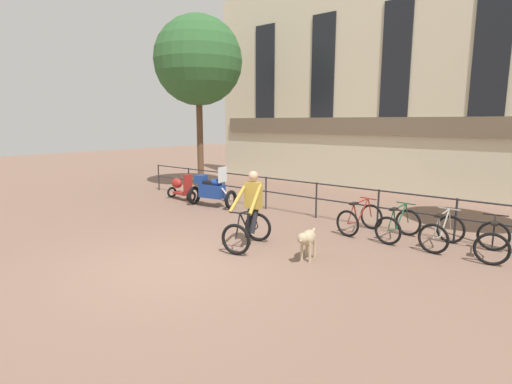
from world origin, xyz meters
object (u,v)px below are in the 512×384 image
object	(u,v)px
cyclist_with_bike	(250,213)
parked_bicycle_far_end	(493,241)
parked_bicycle_near_lamp	(360,219)
parked_scooter	(180,187)
parked_motorcycle	(212,190)
parked_bicycle_mid_left	(398,225)
dog	(307,239)
parked_bicycle_mid_right	(442,233)

from	to	relation	value
cyclist_with_bike	parked_bicycle_far_end	world-z (taller)	cyclist_with_bike
parked_bicycle_near_lamp	parked_scooter	distance (m)	6.88
parked_motorcycle	parked_bicycle_mid_left	bearing A→B (deg)	-97.20
cyclist_with_bike	parked_motorcycle	size ratio (longest dim) A/B	1.00
cyclist_with_bike	parked_bicycle_mid_left	bearing A→B (deg)	33.09
cyclist_with_bike	parked_bicycle_mid_left	world-z (taller)	cyclist_with_bike
parked_bicycle_near_lamp	parked_bicycle_far_end	size ratio (longest dim) A/B	1.00
cyclist_with_bike	parked_bicycle_near_lamp	bearing A→B (deg)	47.18
parked_bicycle_far_end	parked_bicycle_near_lamp	bearing A→B (deg)	-7.87
cyclist_with_bike	dog	xyz separation A→B (m)	(1.52, 0.01, -0.31)
parked_bicycle_mid_right	parked_bicycle_near_lamp	bearing A→B (deg)	3.98
parked_motorcycle	parked_bicycle_near_lamp	distance (m)	5.17
cyclist_with_bike	parked_bicycle_far_end	xyz separation A→B (m)	(4.37, 2.62, -0.41)
parked_bicycle_mid_right	parked_scooter	bearing A→B (deg)	4.71
cyclist_with_bike	parked_motorcycle	distance (m)	4.45
parked_motorcycle	parked_bicycle_mid_left	world-z (taller)	parked_motorcycle
parked_motorcycle	parked_scooter	xyz separation A→B (m)	(-1.73, 0.11, -0.10)
parked_bicycle_far_end	parked_scooter	xyz separation A→B (m)	(-9.83, -0.11, 0.10)
parked_bicycle_mid_right	parked_bicycle_mid_left	bearing A→B (deg)	3.99
dog	parked_bicycle_mid_right	distance (m)	3.21
dog	parked_bicycle_near_lamp	distance (m)	2.61
parked_bicycle_near_lamp	cyclist_with_bike	bearing A→B (deg)	69.84
dog	parked_scooter	distance (m)	7.42
cyclist_with_bike	parked_bicycle_near_lamp	distance (m)	3.00
cyclist_with_bike	parked_bicycle_near_lamp	xyz separation A→B (m)	(1.42, 2.62, -0.41)
dog	parked_bicycle_mid_right	bearing A→B (deg)	39.89
parked_motorcycle	parked_bicycle_near_lamp	bearing A→B (deg)	-96.81
parked_motorcycle	parked_bicycle_far_end	distance (m)	8.11
parked_bicycle_near_lamp	parked_scooter	world-z (taller)	parked_scooter
parked_motorcycle	parked_bicycle_mid_right	bearing A→B (deg)	-97.48
cyclist_with_bike	parked_motorcycle	world-z (taller)	cyclist_with_bike
dog	parked_scooter	xyz separation A→B (m)	(-6.98, 2.50, 0.00)
parked_bicycle_mid_left	cyclist_with_bike	bearing A→B (deg)	52.69
cyclist_with_bike	parked_bicycle_mid_right	size ratio (longest dim) A/B	1.47
parked_bicycle_mid_right	parked_bicycle_far_end	distance (m)	0.98
parked_bicycle_mid_right	dog	bearing A→B (deg)	58.44
parked_bicycle_mid_left	parked_scooter	distance (m)	7.87
parked_bicycle_far_end	parked_scooter	world-z (taller)	parked_scooter
cyclist_with_bike	parked_motorcycle	bearing A→B (deg)	132.94
cyclist_with_bike	parked_motorcycle	xyz separation A→B (m)	(-3.74, 2.40, -0.20)
parked_bicycle_near_lamp	parked_bicycle_mid_right	distance (m)	1.97
parked_bicycle_far_end	cyclist_with_bike	bearing A→B (deg)	23.06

